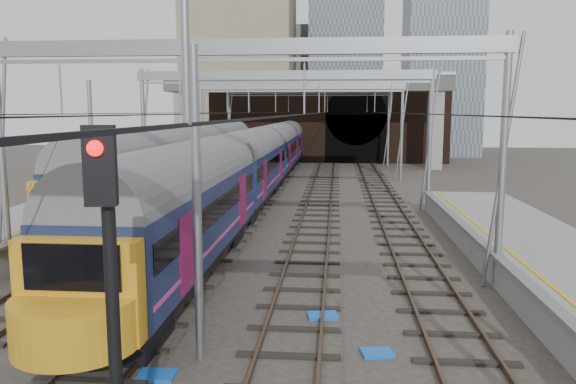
# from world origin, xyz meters

# --- Properties ---
(tracks) EXTENTS (14.40, 80.00, 0.22)m
(tracks) POSITION_xyz_m (0.00, 15.00, 0.02)
(tracks) COLOR #4C3828
(tracks) RESTS_ON ground
(overhead_line) EXTENTS (16.80, 80.00, 8.00)m
(overhead_line) POSITION_xyz_m (0.00, 21.49, 6.57)
(overhead_line) COLOR gray
(overhead_line) RESTS_ON ground
(retaining_wall) EXTENTS (28.00, 2.75, 9.00)m
(retaining_wall) POSITION_xyz_m (1.40, 51.93, 4.33)
(retaining_wall) COLOR black
(retaining_wall) RESTS_ON ground
(overbridge) EXTENTS (28.00, 3.00, 9.25)m
(overbridge) POSITION_xyz_m (0.00, 46.00, 7.27)
(overbridge) COLOR gray
(overbridge) RESTS_ON ground
(city_skyline) EXTENTS (37.50, 27.50, 60.00)m
(city_skyline) POSITION_xyz_m (2.73, 70.48, 17.09)
(city_skyline) COLOR tan
(city_skyline) RESTS_ON ground
(train_main) EXTENTS (2.63, 60.91, 4.59)m
(train_main) POSITION_xyz_m (-2.00, 30.60, 2.39)
(train_main) COLOR black
(train_main) RESTS_ON ground
(train_second) EXTENTS (2.77, 32.06, 4.78)m
(train_second) POSITION_xyz_m (-6.00, 23.92, 2.47)
(train_second) COLOR black
(train_second) RESTS_ON ground
(signal_near_centre) EXTENTS (0.41, 0.49, 5.43)m
(signal_near_centre) POSITION_xyz_m (0.19, -3.24, 3.38)
(signal_near_centre) COLOR black
(signal_near_centre) RESTS_ON ground
(equip_cover_a) EXTENTS (0.79, 0.57, 0.09)m
(equip_cover_a) POSITION_xyz_m (-0.70, 0.99, 0.05)
(equip_cover_a) COLOR blue
(equip_cover_a) RESTS_ON ground
(equip_cover_b) EXTENTS (0.89, 0.69, 0.09)m
(equip_cover_b) POSITION_xyz_m (2.72, 4.80, 0.05)
(equip_cover_b) COLOR blue
(equip_cover_b) RESTS_ON ground
(equip_cover_c) EXTENTS (0.82, 0.65, 0.09)m
(equip_cover_c) POSITION_xyz_m (4.04, 2.54, 0.04)
(equip_cover_c) COLOR blue
(equip_cover_c) RESTS_ON ground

